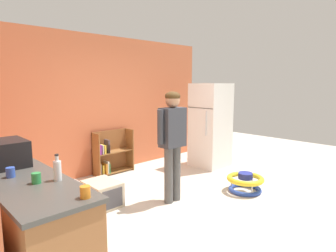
{
  "coord_description": "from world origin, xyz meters",
  "views": [
    {
      "loc": [
        -3.03,
        -2.68,
        1.78
      ],
      "look_at": [
        0.01,
        0.49,
        1.13
      ],
      "focal_mm": 30.85,
      "sensor_mm": 36.0,
      "label": 1
    }
  ],
  "objects_px": {
    "kitchen_counter": "(24,219)",
    "microwave": "(7,153)",
    "pet_carrier": "(102,194)",
    "green_cup": "(36,178)",
    "blue_cup": "(10,172)",
    "refrigerator": "(210,125)",
    "bookshelf": "(110,155)",
    "orange_cup": "(85,192)",
    "clear_bottle": "(57,170)",
    "baby_walker": "(245,182)",
    "standing_person": "(172,136)"
  },
  "relations": [
    {
      "from": "kitchen_counter",
      "to": "pet_carrier",
      "type": "bearing_deg",
      "value": 27.34
    },
    {
      "from": "bookshelf",
      "to": "clear_bottle",
      "type": "distance_m",
      "value": 3.11
    },
    {
      "from": "kitchen_counter",
      "to": "green_cup",
      "type": "distance_m",
      "value": 0.6
    },
    {
      "from": "microwave",
      "to": "orange_cup",
      "type": "xyz_separation_m",
      "value": [
        0.17,
        -1.39,
        -0.09
      ]
    },
    {
      "from": "baby_walker",
      "to": "clear_bottle",
      "type": "relative_size",
      "value": 2.46
    },
    {
      "from": "green_cup",
      "to": "orange_cup",
      "type": "bearing_deg",
      "value": -75.84
    },
    {
      "from": "pet_carrier",
      "to": "blue_cup",
      "type": "bearing_deg",
      "value": -154.4
    },
    {
      "from": "microwave",
      "to": "blue_cup",
      "type": "distance_m",
      "value": 0.46
    },
    {
      "from": "standing_person",
      "to": "blue_cup",
      "type": "distance_m",
      "value": 2.2
    },
    {
      "from": "kitchen_counter",
      "to": "orange_cup",
      "type": "xyz_separation_m",
      "value": [
        0.18,
        -0.94,
        0.5
      ]
    },
    {
      "from": "baby_walker",
      "to": "microwave",
      "type": "relative_size",
      "value": 1.26
    },
    {
      "from": "standing_person",
      "to": "microwave",
      "type": "bearing_deg",
      "value": 169.44
    },
    {
      "from": "orange_cup",
      "to": "green_cup",
      "type": "distance_m",
      "value": 0.62
    },
    {
      "from": "kitchen_counter",
      "to": "refrigerator",
      "type": "relative_size",
      "value": 1.19
    },
    {
      "from": "baby_walker",
      "to": "orange_cup",
      "type": "xyz_separation_m",
      "value": [
        -3.08,
        -0.44,
        0.79
      ]
    },
    {
      "from": "pet_carrier",
      "to": "clear_bottle",
      "type": "height_order",
      "value": "clear_bottle"
    },
    {
      "from": "microwave",
      "to": "clear_bottle",
      "type": "height_order",
      "value": "microwave"
    },
    {
      "from": "green_cup",
      "to": "baby_walker",
      "type": "bearing_deg",
      "value": -2.94
    },
    {
      "from": "refrigerator",
      "to": "green_cup",
      "type": "xyz_separation_m",
      "value": [
        -4.03,
        -1.2,
        0.06
      ]
    },
    {
      "from": "blue_cup",
      "to": "refrigerator",
      "type": "bearing_deg",
      "value": 11.66
    },
    {
      "from": "standing_person",
      "to": "microwave",
      "type": "distance_m",
      "value": 2.14
    },
    {
      "from": "kitchen_counter",
      "to": "microwave",
      "type": "distance_m",
      "value": 0.74
    },
    {
      "from": "baby_walker",
      "to": "clear_bottle",
      "type": "bearing_deg",
      "value": 177.91
    },
    {
      "from": "clear_bottle",
      "to": "blue_cup",
      "type": "relative_size",
      "value": 2.59
    },
    {
      "from": "baby_walker",
      "to": "pet_carrier",
      "type": "bearing_deg",
      "value": 149.91
    },
    {
      "from": "refrigerator",
      "to": "bookshelf",
      "type": "xyz_separation_m",
      "value": [
        -1.85,
        1.05,
        -0.52
      ]
    },
    {
      "from": "microwave",
      "to": "refrigerator",
      "type": "bearing_deg",
      "value": 5.83
    },
    {
      "from": "standing_person",
      "to": "baby_walker",
      "type": "height_order",
      "value": "standing_person"
    },
    {
      "from": "pet_carrier",
      "to": "standing_person",
      "type": "bearing_deg",
      "value": -35.24
    },
    {
      "from": "microwave",
      "to": "green_cup",
      "type": "height_order",
      "value": "microwave"
    },
    {
      "from": "pet_carrier",
      "to": "green_cup",
      "type": "xyz_separation_m",
      "value": [
        -1.24,
        -0.99,
        0.77
      ]
    },
    {
      "from": "green_cup",
      "to": "blue_cup",
      "type": "bearing_deg",
      "value": 108.6
    },
    {
      "from": "bookshelf",
      "to": "standing_person",
      "type": "height_order",
      "value": "standing_person"
    },
    {
      "from": "refrigerator",
      "to": "standing_person",
      "type": "relative_size",
      "value": 1.07
    },
    {
      "from": "clear_bottle",
      "to": "pet_carrier",
      "type": "bearing_deg",
      "value": 44.35
    },
    {
      "from": "refrigerator",
      "to": "clear_bottle",
      "type": "distance_m",
      "value": 4.06
    },
    {
      "from": "orange_cup",
      "to": "blue_cup",
      "type": "bearing_deg",
      "value": 105.78
    },
    {
      "from": "kitchen_counter",
      "to": "microwave",
      "type": "height_order",
      "value": "microwave"
    },
    {
      "from": "bookshelf",
      "to": "pet_carrier",
      "type": "distance_m",
      "value": 1.58
    },
    {
      "from": "baby_walker",
      "to": "refrigerator",
      "type": "bearing_deg",
      "value": 59.65
    },
    {
      "from": "refrigerator",
      "to": "pet_carrier",
      "type": "relative_size",
      "value": 3.22
    },
    {
      "from": "kitchen_counter",
      "to": "orange_cup",
      "type": "bearing_deg",
      "value": -79.07
    },
    {
      "from": "bookshelf",
      "to": "orange_cup",
      "type": "bearing_deg",
      "value": -125.45
    },
    {
      "from": "microwave",
      "to": "orange_cup",
      "type": "bearing_deg",
      "value": -82.94
    },
    {
      "from": "kitchen_counter",
      "to": "baby_walker",
      "type": "relative_size",
      "value": 3.51
    },
    {
      "from": "baby_walker",
      "to": "pet_carrier",
      "type": "height_order",
      "value": "pet_carrier"
    },
    {
      "from": "standing_person",
      "to": "baby_walker",
      "type": "bearing_deg",
      "value": -25.89
    },
    {
      "from": "bookshelf",
      "to": "orange_cup",
      "type": "height_order",
      "value": "orange_cup"
    },
    {
      "from": "pet_carrier",
      "to": "green_cup",
      "type": "relative_size",
      "value": 5.81
    },
    {
      "from": "kitchen_counter",
      "to": "clear_bottle",
      "type": "distance_m",
      "value": 0.7
    }
  ]
}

